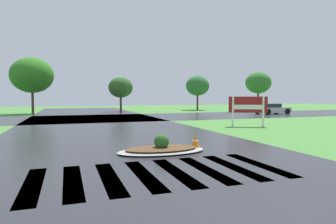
% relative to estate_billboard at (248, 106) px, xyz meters
% --- Properties ---
extents(asphalt_roadway, '(11.53, 80.00, 0.01)m').
position_rel_estate_billboard_xyz_m(asphalt_roadway, '(-9.37, -4.92, -1.38)').
color(asphalt_roadway, '#2B2B30').
rests_on(asphalt_roadway, ground).
extents(asphalt_cross_road, '(90.00, 10.38, 0.01)m').
position_rel_estate_billboard_xyz_m(asphalt_cross_road, '(-9.37, 10.95, -1.38)').
color(asphalt_cross_road, '#2B2B30').
rests_on(asphalt_cross_road, ground).
extents(crosswalk_stripes, '(6.75, 3.23, 0.01)m').
position_rel_estate_billboard_xyz_m(crosswalk_stripes, '(-9.37, -9.67, -1.38)').
color(crosswalk_stripes, white).
rests_on(crosswalk_stripes, ground).
extents(estate_billboard, '(2.40, 1.15, 2.09)m').
position_rel_estate_billboard_xyz_m(estate_billboard, '(0.00, 0.00, 0.00)').
color(estate_billboard, white).
rests_on(estate_billboard, ground).
extents(median_island, '(3.31, 1.74, 0.68)m').
position_rel_estate_billboard_xyz_m(median_island, '(-8.42, -6.87, -1.25)').
color(median_island, '#9E9B93').
rests_on(median_island, ground).
extents(car_blue_compact, '(4.24, 2.22, 1.19)m').
position_rel_estate_billboard_xyz_m(car_blue_compact, '(10.73, 10.95, -0.82)').
color(car_blue_compact, '#B7B7BF').
rests_on(car_blue_compact, ground).
extents(traffic_cone, '(0.39, 0.39, 0.61)m').
position_rel_estate_billboard_xyz_m(traffic_cone, '(-6.97, -6.70, -1.09)').
color(traffic_cone, orange).
rests_on(traffic_cone, ground).
extents(background_treeline, '(47.94, 6.74, 6.51)m').
position_rel_estate_billboard_xyz_m(background_treeline, '(-7.68, 21.40, 2.69)').
color(background_treeline, '#4C3823').
rests_on(background_treeline, ground).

